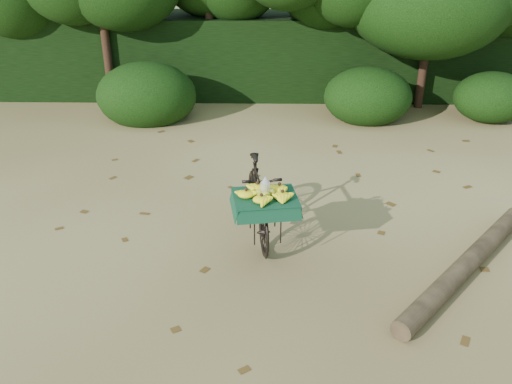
{
  "coord_description": "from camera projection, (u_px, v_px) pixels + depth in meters",
  "views": [
    {
      "loc": [
        -0.56,
        -6.41,
        3.67
      ],
      "look_at": [
        -0.67,
        -0.7,
        0.82
      ],
      "focal_mm": 38.0,
      "sensor_mm": 36.0,
      "label": 1
    }
  ],
  "objects": [
    {
      "name": "vendor_bicycle",
      "position": [
        258.0,
        199.0,
        6.86
      ],
      "size": [
        0.87,
        1.82,
        1.02
      ],
      "rotation": [
        0.0,
        0.0,
        0.16
      ],
      "color": "black",
      "rests_on": "ground"
    },
    {
      "name": "leaf_litter",
      "position": [
        303.0,
        201.0,
        7.94
      ],
      "size": [
        7.0,
        7.3,
        0.01
      ],
      "primitive_type": null,
      "color": "#543A16",
      "rests_on": "ground"
    },
    {
      "name": "tree_row",
      "position": [
        263.0,
        10.0,
        11.4
      ],
      "size": [
        14.5,
        2.0,
        4.0
      ],
      "primitive_type": null,
      "color": "black",
      "rests_on": "ground"
    },
    {
      "name": "ground",
      "position": [
        306.0,
        223.0,
        7.36
      ],
      "size": [
        80.0,
        80.0,
        0.0
      ],
      "primitive_type": "plane",
      "color": "tan",
      "rests_on": "ground"
    },
    {
      "name": "fallen_log",
      "position": [
        467.0,
        264.0,
        6.28
      ],
      "size": [
        2.24,
        2.52,
        0.23
      ],
      "primitive_type": "cylinder",
      "rotation": [
        1.57,
        0.0,
        -0.72
      ],
      "color": "brown",
      "rests_on": "ground"
    },
    {
      "name": "hedge_backdrop",
      "position": [
        290.0,
        55.0,
        12.6
      ],
      "size": [
        26.0,
        1.8,
        1.8
      ],
      "primitive_type": "cube",
      "color": "black",
      "rests_on": "ground"
    },
    {
      "name": "bush_clumps",
      "position": [
        318.0,
        99.0,
        11.0
      ],
      "size": [
        8.8,
        1.7,
        0.9
      ],
      "primitive_type": null,
      "color": "black",
      "rests_on": "ground"
    }
  ]
}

